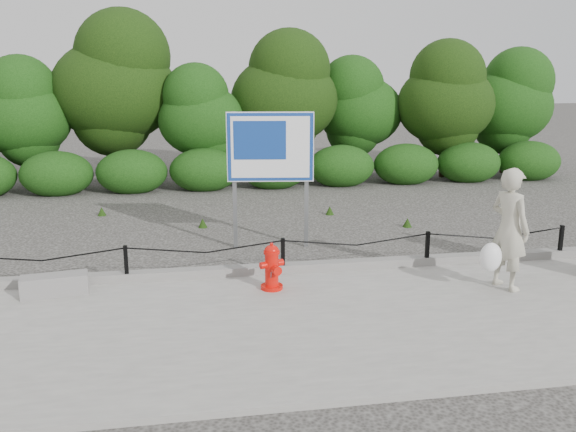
{
  "coord_description": "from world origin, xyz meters",
  "views": [
    {
      "loc": [
        -1.51,
        -9.42,
        3.39
      ],
      "look_at": [
        0.12,
        0.2,
        1.0
      ],
      "focal_mm": 38.0,
      "sensor_mm": 36.0,
      "label": 1
    }
  ],
  "objects_px": {
    "fire_hydrant": "(272,267)",
    "concrete_block": "(55,285)",
    "pedestrian": "(508,231)",
    "advertising_sign": "(270,153)"
  },
  "relations": [
    {
      "from": "fire_hydrant",
      "to": "concrete_block",
      "type": "height_order",
      "value": "fire_hydrant"
    },
    {
      "from": "fire_hydrant",
      "to": "concrete_block",
      "type": "xyz_separation_m",
      "value": [
        -3.23,
        0.31,
        -0.2
      ]
    },
    {
      "from": "pedestrian",
      "to": "advertising_sign",
      "type": "distance_m",
      "value": 4.47
    },
    {
      "from": "concrete_block",
      "to": "advertising_sign",
      "type": "height_order",
      "value": "advertising_sign"
    },
    {
      "from": "pedestrian",
      "to": "advertising_sign",
      "type": "bearing_deg",
      "value": 26.98
    },
    {
      "from": "fire_hydrant",
      "to": "concrete_block",
      "type": "bearing_deg",
      "value": 155.5
    },
    {
      "from": "fire_hydrant",
      "to": "pedestrian",
      "type": "distance_m",
      "value": 3.62
    },
    {
      "from": "fire_hydrant",
      "to": "concrete_block",
      "type": "relative_size",
      "value": 0.76
    },
    {
      "from": "fire_hydrant",
      "to": "pedestrian",
      "type": "xyz_separation_m",
      "value": [
        3.53,
        -0.54,
        0.56
      ]
    },
    {
      "from": "fire_hydrant",
      "to": "pedestrian",
      "type": "bearing_deg",
      "value": -27.87
    }
  ]
}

